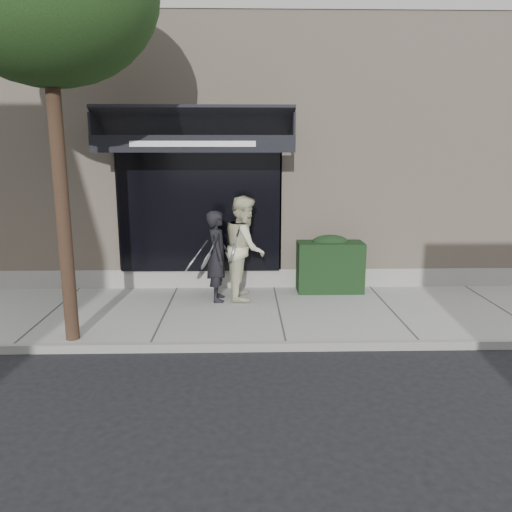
{
  "coord_description": "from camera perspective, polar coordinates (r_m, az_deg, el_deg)",
  "views": [
    {
      "loc": [
        -0.61,
        -8.45,
        2.91
      ],
      "look_at": [
        -0.39,
        0.6,
        0.98
      ],
      "focal_mm": 35.0,
      "sensor_mm": 36.0,
      "label": 1
    }
  ],
  "objects": [
    {
      "name": "hedge",
      "position": [
        10.11,
        8.4,
        -0.95
      ],
      "size": [
        1.3,
        0.7,
        1.14
      ],
      "color": "black",
      "rests_on": "sidewalk"
    },
    {
      "name": "building_facade",
      "position": [
        13.43,
        1.21,
        11.31
      ],
      "size": [
        14.3,
        8.04,
        5.64
      ],
      "color": "tan",
      "rests_on": "ground"
    },
    {
      "name": "curb",
      "position": [
        7.49,
        3.45,
        -10.24
      ],
      "size": [
        20.0,
        0.1,
        0.14
      ],
      "primitive_type": "cube",
      "color": "gray",
      "rests_on": "ground"
    },
    {
      "name": "pedestrian_back",
      "position": [
        9.42,
        -1.29,
        0.97
      ],
      "size": [
        0.75,
        0.96,
        1.96
      ],
      "color": "beige",
      "rests_on": "sidewalk"
    },
    {
      "name": "sidewalk",
      "position": [
        8.94,
        2.62,
        -6.54
      ],
      "size": [
        20.0,
        3.0,
        0.12
      ],
      "primitive_type": "cube",
      "color": "gray",
      "rests_on": "ground"
    },
    {
      "name": "pedestrian_front",
      "position": [
        9.3,
        -4.43,
        -0.02
      ],
      "size": [
        0.79,
        0.85,
        1.7
      ],
      "color": "black",
      "rests_on": "sidewalk"
    },
    {
      "name": "ground",
      "position": [
        8.96,
        2.62,
        -6.9
      ],
      "size": [
        80.0,
        80.0,
        0.0
      ],
      "primitive_type": "plane",
      "color": "black",
      "rests_on": "ground"
    }
  ]
}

